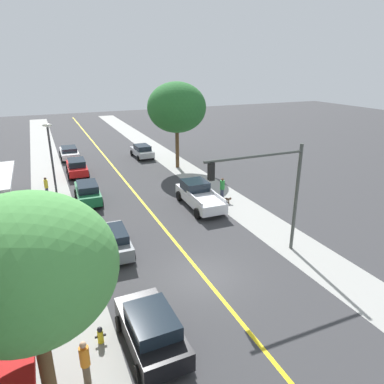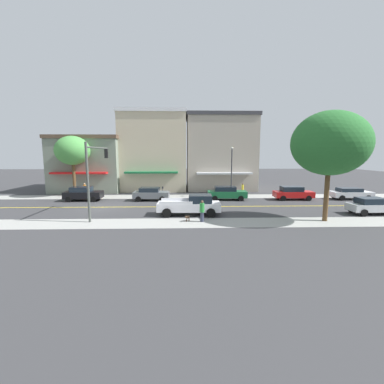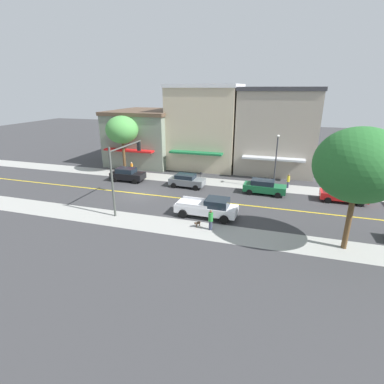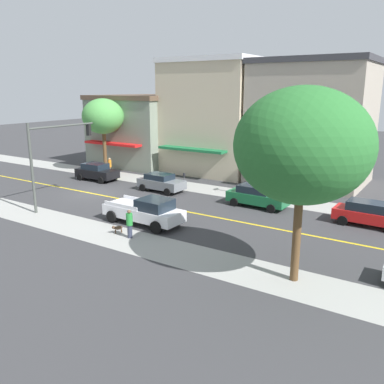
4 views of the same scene
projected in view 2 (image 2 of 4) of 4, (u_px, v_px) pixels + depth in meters
name	position (u px, v px, depth m)	size (l,w,h in m)	color
ground_plane	(104.00, 207.00, 27.83)	(140.00, 140.00, 0.00)	#38383A
sidewalk_left	(120.00, 197.00, 34.41)	(3.11, 126.00, 0.01)	#9E9E99
sidewalk_right	(80.00, 224.00, 21.25)	(3.11, 126.00, 0.01)	#9E9E99
road_centerline_stripe	(104.00, 207.00, 27.83)	(0.20, 126.00, 0.00)	yellow
tan_rowhouse	(94.00, 163.00, 41.56)	(12.65, 9.92, 7.99)	gray
corner_shop_building	(155.00, 151.00, 41.58)	(10.22, 9.90, 11.70)	beige
pale_office_building	(220.00, 152.00, 41.91)	(9.88, 10.46, 11.33)	#A39989
street_tree_left_near	(72.00, 151.00, 34.31)	(4.34, 4.34, 7.73)	brown
street_tree_right_corner	(330.00, 143.00, 21.28)	(5.99, 5.99, 8.85)	brown
fire_hydrant	(97.00, 195.00, 33.39)	(0.44, 0.24, 0.74)	yellow
parking_meter	(163.00, 191.00, 33.36)	(0.12, 0.18, 1.45)	#4C4C51
traffic_light_mast	(95.00, 167.00, 23.01)	(6.00, 0.32, 6.41)	#474C47
street_lamp	(232.00, 166.00, 33.88)	(0.70, 0.36, 6.29)	#38383D
red_sedan_left_curb	(293.00, 193.00, 32.18)	(2.10, 4.58, 1.60)	red
green_sedan_left_curb	(227.00, 193.00, 32.01)	(2.07, 4.65, 1.62)	#196638
white_sedan_left_curb	(350.00, 193.00, 32.47)	(2.12, 4.76, 1.40)	silver
silver_sedan_right_curb	(372.00, 206.00, 24.52)	(2.05, 4.24, 1.51)	#B7BABF
black_sedan_left_curb	(83.00, 194.00, 31.50)	(2.15, 4.27, 1.65)	black
grey_sedan_left_curb	(151.00, 194.00, 31.64)	(2.16, 4.21, 1.53)	slate
white_pickup_truck	(191.00, 205.00, 24.20)	(2.40, 5.67, 1.83)	silver
pedestrian_green_shirt	(202.00, 211.00, 21.76)	(0.38, 0.38, 1.75)	#33384C
pedestrian_yellow_shirt	(243.00, 189.00, 35.03)	(0.31, 0.31, 1.69)	#33384C
pedestrian_orange_shirt	(85.00, 190.00, 34.01)	(0.34, 0.34, 1.80)	brown
small_dog	(188.00, 217.00, 21.99)	(0.66, 0.50, 0.51)	#4C3828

